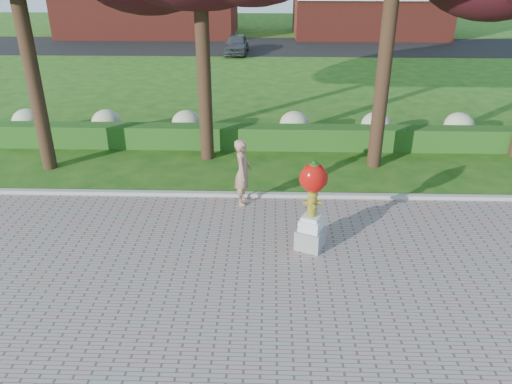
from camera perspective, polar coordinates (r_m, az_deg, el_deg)
ground at (r=11.56m, az=0.89°, el=-7.30°), size 100.00×100.00×0.00m
curb at (r=14.13m, az=1.09°, el=-0.39°), size 40.00×0.18×0.15m
lawn_hedge at (r=17.70m, az=1.27°, el=6.28°), size 24.00×0.70×0.80m
hydrangea_row at (r=18.60m, az=3.09°, el=7.72°), size 20.10×1.10×0.99m
street at (r=38.21m, az=1.61°, el=16.30°), size 50.00×8.00×0.02m
hydrant_sculpture at (r=11.31m, az=6.44°, el=-1.27°), size 0.78×0.78×2.19m
woman at (r=13.42m, az=-1.52°, el=2.30°), size 0.47×0.69×1.85m
parked_car at (r=35.22m, az=-2.24°, el=16.55°), size 1.57×3.77×1.28m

